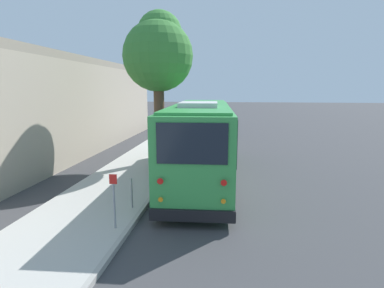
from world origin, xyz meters
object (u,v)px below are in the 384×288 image
at_px(sign_post_far, 132,193).
at_px(street_tree, 158,53).
at_px(shuttle_bus, 201,137).
at_px(fire_hydrant, 183,140).
at_px(parked_sedan_blue, 215,121).
at_px(parked_sedan_navy, 212,128).
at_px(sign_post_near, 114,201).

bearing_deg(sign_post_far, street_tree, 4.68).
bearing_deg(shuttle_bus, fire_hydrant, 12.34).
distance_m(parked_sedan_blue, fire_hydrant, 12.56).
distance_m(parked_sedan_navy, sign_post_far, 17.54).
bearing_deg(shuttle_bus, sign_post_far, 152.28).
xyz_separation_m(sign_post_near, fire_hydrant, (12.83, 0.01, -0.42)).
bearing_deg(fire_hydrant, sign_post_far, -179.94).
height_order(shuttle_bus, sign_post_near, shuttle_bus).
height_order(parked_sedan_navy, sign_post_near, sign_post_near).
distance_m(shuttle_bus, parked_sedan_navy, 13.41).
distance_m(parked_sedan_blue, sign_post_far, 23.82).
relative_size(parked_sedan_blue, sign_post_near, 2.85).
height_order(sign_post_near, sign_post_far, sign_post_near).
bearing_deg(fire_hydrant, street_tree, 173.79).
distance_m(shuttle_bus, fire_hydrant, 7.58).
relative_size(parked_sedan_blue, fire_hydrant, 5.61).
xyz_separation_m(shuttle_bus, sign_post_far, (-4.11, 1.92, -1.27)).
bearing_deg(fire_hydrant, parked_sedan_blue, -7.57).
height_order(parked_sedan_navy, parked_sedan_blue, same).
bearing_deg(street_tree, parked_sedan_navy, -11.44).
relative_size(shuttle_bus, sign_post_near, 6.69).
bearing_deg(street_tree, fire_hydrant, -6.21).
height_order(parked_sedan_navy, fire_hydrant, parked_sedan_navy).
xyz_separation_m(shuttle_bus, parked_sedan_navy, (13.35, 0.24, -1.31)).
bearing_deg(parked_sedan_navy, shuttle_bus, -177.41).
bearing_deg(sign_post_far, fire_hydrant, 0.06).
relative_size(parked_sedan_navy, parked_sedan_blue, 0.94).
bearing_deg(sign_post_near, sign_post_far, 0.00).
relative_size(shuttle_bus, sign_post_far, 10.55).
height_order(parked_sedan_blue, sign_post_far, parked_sedan_blue).
xyz_separation_m(parked_sedan_navy, parked_sedan_blue, (6.31, 0.04, -0.00)).
relative_size(parked_sedan_navy, sign_post_far, 4.23).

